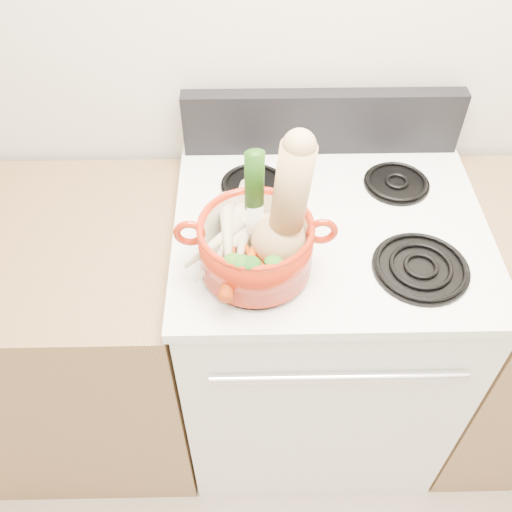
{
  "coord_description": "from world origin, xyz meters",
  "views": [
    {
      "loc": [
        -0.2,
        0.38,
        1.94
      ],
      "look_at": [
        -0.19,
        1.23,
        1.02
      ],
      "focal_mm": 40.0,
      "sensor_mm": 36.0,
      "label": 1
    }
  ],
  "objects_px": {
    "stove_body": "(315,335)",
    "leek": "(254,199)",
    "dutch_oven": "(256,246)",
    "squash": "(280,206)"
  },
  "relations": [
    {
      "from": "dutch_oven",
      "to": "leek",
      "type": "relative_size",
      "value": 0.92
    },
    {
      "from": "stove_body",
      "to": "leek",
      "type": "bearing_deg",
      "value": -149.45
    },
    {
      "from": "leek",
      "to": "stove_body",
      "type": "bearing_deg",
      "value": 20.74
    },
    {
      "from": "stove_body",
      "to": "squash",
      "type": "bearing_deg",
      "value": -131.9
    },
    {
      "from": "stove_body",
      "to": "leek",
      "type": "distance_m",
      "value": 0.71
    },
    {
      "from": "squash",
      "to": "leek",
      "type": "bearing_deg",
      "value": 140.58
    },
    {
      "from": "stove_body",
      "to": "squash",
      "type": "height_order",
      "value": "squash"
    },
    {
      "from": "dutch_oven",
      "to": "squash",
      "type": "xyz_separation_m",
      "value": [
        0.05,
        -0.0,
        0.12
      ]
    },
    {
      "from": "stove_body",
      "to": "dutch_oven",
      "type": "height_order",
      "value": "dutch_oven"
    },
    {
      "from": "stove_body",
      "to": "leek",
      "type": "height_order",
      "value": "leek"
    }
  ]
}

